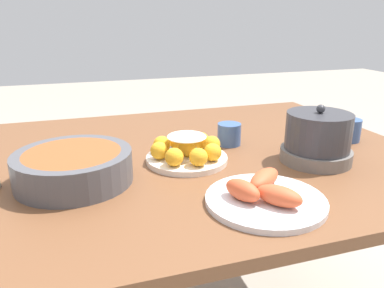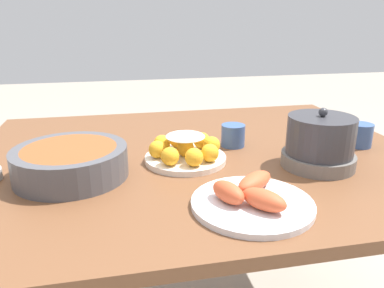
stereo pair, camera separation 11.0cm
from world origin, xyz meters
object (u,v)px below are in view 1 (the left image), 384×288
(serving_bowl, at_px, (74,166))
(warming_pot, at_px, (317,139))
(dining_table, at_px, (197,178))
(cup_far, at_px, (349,130))
(cup_near, at_px, (229,134))
(seafood_platter, at_px, (264,196))
(cake_plate, at_px, (187,151))

(serving_bowl, height_order, warming_pot, warming_pot)
(dining_table, height_order, cup_far, cup_far)
(cup_near, distance_m, cup_far, 0.40)
(dining_table, bearing_deg, cup_far, 174.98)
(dining_table, distance_m, cup_far, 0.53)
(seafood_platter, distance_m, cup_near, 0.40)
(cup_near, xyz_separation_m, warming_pot, (-0.18, 0.21, 0.03))
(serving_bowl, xyz_separation_m, cup_far, (-0.88, -0.07, -0.01))
(serving_bowl, distance_m, warming_pot, 0.67)
(cup_far, bearing_deg, cup_near, -11.98)
(cake_plate, distance_m, cup_far, 0.57)
(cup_near, height_order, warming_pot, warming_pot)
(seafood_platter, relative_size, warming_pot, 1.34)
(seafood_platter, bearing_deg, serving_bowl, -31.54)
(serving_bowl, distance_m, cup_far, 0.88)
(cup_near, relative_size, warming_pot, 0.38)
(dining_table, distance_m, seafood_platter, 0.37)
(seafood_platter, bearing_deg, dining_table, -83.67)
(dining_table, relative_size, warming_pot, 6.73)
(warming_pot, bearing_deg, serving_bowl, -5.38)
(seafood_platter, bearing_deg, cake_plate, -72.77)
(seafood_platter, xyz_separation_m, cup_near, (-0.08, -0.40, 0.02))
(cup_far, relative_size, warming_pot, 0.38)
(cake_plate, height_order, cup_far, cake_plate)
(dining_table, bearing_deg, serving_bowl, 17.12)
(serving_bowl, xyz_separation_m, warming_pot, (-0.66, 0.06, 0.03))
(cake_plate, xyz_separation_m, warming_pot, (-0.35, 0.11, 0.04))
(dining_table, xyz_separation_m, seafood_platter, (-0.04, 0.36, 0.10))
(dining_table, height_order, seafood_platter, seafood_platter)
(serving_bowl, bearing_deg, cake_plate, -171.21)
(cup_near, bearing_deg, warming_pot, 130.14)
(seafood_platter, relative_size, cup_near, 3.57)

